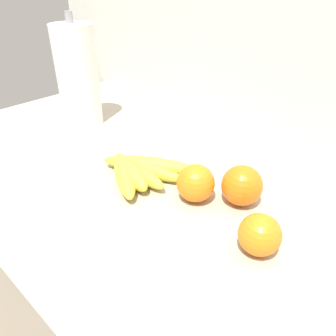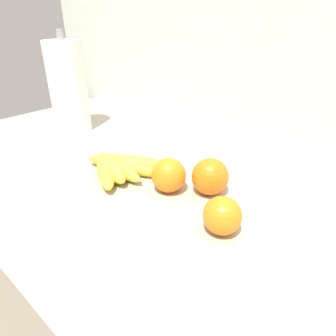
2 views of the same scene
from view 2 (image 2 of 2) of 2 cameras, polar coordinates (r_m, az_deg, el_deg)
wall_back at (r=1.05m, az=21.57°, el=-7.97°), size 2.25×0.06×1.30m
banana_bunch at (r=0.74m, az=-9.53°, el=0.28°), size 0.21×0.20×0.04m
orange_front at (r=0.54m, az=10.24°, el=-8.86°), size 0.07×0.07×0.07m
orange_far_right at (r=0.65m, az=0.11°, el=-1.36°), size 0.08×0.08×0.08m
orange_right at (r=0.65m, az=7.99°, el=-1.61°), size 0.08×0.08×0.08m
paper_towel_roll at (r=1.03m, az=-18.42°, el=14.21°), size 0.11×0.11×0.31m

